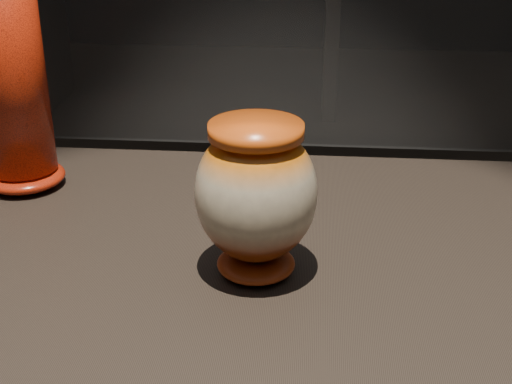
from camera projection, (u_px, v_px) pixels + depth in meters
The scene contains 3 objects.
main_vase at pixel (256, 195), 0.82m from camera, with size 0.17×0.17×0.19m.
tall_vase at pixel (9, 68), 1.02m from camera, with size 0.12×0.12×0.38m.
back_shelf at pixel (186, 0), 4.13m from camera, with size 2.00×0.60×0.90m.
Camera 1 is at (0.08, -0.73, 1.35)m, focal length 50.00 mm.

